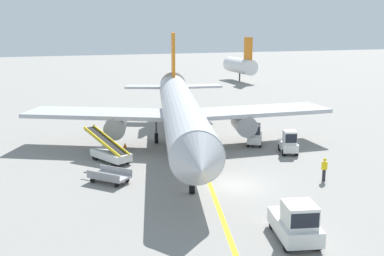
% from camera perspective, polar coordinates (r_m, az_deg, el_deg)
% --- Properties ---
extents(ground_plane, '(300.00, 300.00, 0.00)m').
position_cam_1_polar(ground_plane, '(31.94, 5.22, -7.15)').
color(ground_plane, gray).
extents(taxi_line_yellow, '(20.38, 77.51, 0.01)m').
position_cam_1_polar(taxi_line_yellow, '(36.17, 1.36, -4.70)').
color(taxi_line_yellow, yellow).
rests_on(taxi_line_yellow, ground).
extents(airliner, '(27.89, 34.87, 10.10)m').
position_cam_1_polar(airliner, '(40.97, -1.47, 2.29)').
color(airliner, '#B2B5BA').
rests_on(airliner, ground).
extents(pushback_tug, '(2.68, 3.94, 2.20)m').
position_cam_1_polar(pushback_tug, '(24.23, 12.96, -11.55)').
color(pushback_tug, silver).
rests_on(pushback_tug, ground).
extents(baggage_tug_near_wing, '(2.29, 2.73, 2.10)m').
position_cam_1_polar(baggage_tug_near_wing, '(42.28, 7.88, -0.95)').
color(baggage_tug_near_wing, silver).
rests_on(baggage_tug_near_wing, ground).
extents(baggage_tug_by_cargo_door, '(2.01, 2.69, 2.10)m').
position_cam_1_polar(baggage_tug_by_cargo_door, '(40.03, 12.08, -1.89)').
color(baggage_tug_by_cargo_door, silver).
rests_on(baggage_tug_by_cargo_door, ground).
extents(belt_loader_forward_hold, '(3.31, 5.05, 2.59)m').
position_cam_1_polar(belt_loader_forward_hold, '(37.50, -10.29, -3.04)').
color(belt_loader_forward_hold, silver).
rests_on(belt_loader_forward_hold, ground).
extents(baggage_cart_loaded, '(3.17, 3.28, 0.94)m').
position_cam_1_polar(baggage_cart_loaded, '(32.67, -10.35, -5.98)').
color(baggage_cart_loaded, '#A5A5A8').
rests_on(baggage_cart_loaded, ground).
extents(ground_crew_marshaller, '(0.36, 0.24, 1.70)m').
position_cam_1_polar(ground_crew_marshaller, '(33.68, 16.31, -4.93)').
color(ground_crew_marshaller, '#26262D').
rests_on(ground_crew_marshaller, ground).
extents(safety_cone_nose_left, '(0.36, 0.36, 0.44)m').
position_cam_1_polar(safety_cone_nose_left, '(41.73, -8.43, -2.16)').
color(safety_cone_nose_left, orange).
rests_on(safety_cone_nose_left, ground).
extents(safety_cone_nose_right, '(0.36, 0.36, 0.44)m').
position_cam_1_polar(safety_cone_nose_right, '(45.03, -10.35, -1.13)').
color(safety_cone_nose_right, orange).
rests_on(safety_cone_nose_right, ground).
extents(distant_aircraft_far_left, '(3.00, 10.10, 8.80)m').
position_cam_1_polar(distant_aircraft_far_left, '(91.88, 6.08, 7.88)').
color(distant_aircraft_far_left, silver).
rests_on(distant_aircraft_far_left, ground).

